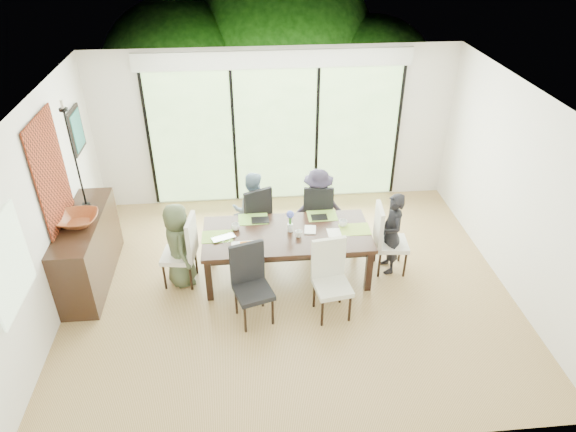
{
  "coord_description": "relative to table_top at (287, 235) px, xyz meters",
  "views": [
    {
      "loc": [
        -0.55,
        -5.57,
        4.64
      ],
      "look_at": [
        0.0,
        0.25,
        1.0
      ],
      "focal_mm": 32.0,
      "sensor_mm": 36.0,
      "label": 1
    }
  ],
  "objects": [
    {
      "name": "floor",
      "position": [
        0.01,
        -0.26,
        -0.7
      ],
      "size": [
        6.0,
        5.0,
        0.01
      ],
      "primitive_type": "cube",
      "color": "olive",
      "rests_on": "ground"
    },
    {
      "name": "ceiling",
      "position": [
        0.01,
        -0.26,
        2.01
      ],
      "size": [
        6.0,
        5.0,
        0.01
      ],
      "primitive_type": "cube",
      "color": "white",
      "rests_on": "wall_back"
    },
    {
      "name": "wall_back",
      "position": [
        0.01,
        2.25,
        0.66
      ],
      "size": [
        6.0,
        0.02,
        2.7
      ],
      "primitive_type": "cube",
      "color": "silver",
      "rests_on": "floor"
    },
    {
      "name": "wall_front",
      "position": [
        0.01,
        -2.77,
        0.66
      ],
      "size": [
        6.0,
        0.02,
        2.7
      ],
      "primitive_type": "cube",
      "color": "silver",
      "rests_on": "floor"
    },
    {
      "name": "wall_left",
      "position": [
        -3.0,
        -0.26,
        0.66
      ],
      "size": [
        0.02,
        5.0,
        2.7
      ],
      "primitive_type": "cube",
      "color": "silver",
      "rests_on": "floor"
    },
    {
      "name": "wall_right",
      "position": [
        3.02,
        -0.26,
        0.66
      ],
      "size": [
        0.02,
        5.0,
        2.7
      ],
      "primitive_type": "cube",
      "color": "silver",
      "rests_on": "floor"
    },
    {
      "name": "glass_doors",
      "position": [
        0.01,
        2.21,
        0.51
      ],
      "size": [
        4.2,
        0.02,
        2.3
      ],
      "primitive_type": "cube",
      "color": "#598C3F",
      "rests_on": "wall_back"
    },
    {
      "name": "blinds_header",
      "position": [
        0.01,
        2.2,
        1.81
      ],
      "size": [
        4.4,
        0.06,
        0.28
      ],
      "primitive_type": "cube",
      "color": "white",
      "rests_on": "wall_back"
    },
    {
      "name": "mullion_a",
      "position": [
        -2.09,
        2.2,
        0.51
      ],
      "size": [
        0.05,
        0.04,
        2.3
      ],
      "primitive_type": "cube",
      "color": "black",
      "rests_on": "wall_back"
    },
    {
      "name": "mullion_b",
      "position": [
        -0.69,
        2.2,
        0.51
      ],
      "size": [
        0.05,
        0.04,
        2.3
      ],
      "primitive_type": "cube",
      "color": "black",
      "rests_on": "wall_back"
    },
    {
      "name": "mullion_c",
      "position": [
        0.71,
        2.2,
        0.51
      ],
      "size": [
        0.05,
        0.04,
        2.3
      ],
      "primitive_type": "cube",
      "color": "black",
      "rests_on": "wall_back"
    },
    {
      "name": "mullion_d",
      "position": [
        2.11,
        2.2,
        0.51
      ],
      "size": [
        0.05,
        0.04,
        2.3
      ],
      "primitive_type": "cube",
      "color": "black",
      "rests_on": "wall_back"
    },
    {
      "name": "side_window",
      "position": [
        -2.96,
        -1.46,
        0.81
      ],
      "size": [
        0.02,
        0.9,
        1.0
      ],
      "primitive_type": "cube",
      "color": "#8CAD7F",
      "rests_on": "wall_left"
    },
    {
      "name": "deck",
      "position": [
        0.01,
        3.14,
        -0.74
      ],
      "size": [
        6.0,
        1.8,
        0.1
      ],
      "primitive_type": "cube",
      "color": "brown",
      "rests_on": "ground"
    },
    {
      "name": "rail_top",
      "position": [
        0.01,
        3.94,
        -0.14
      ],
      "size": [
        6.0,
        0.08,
        0.06
      ],
      "primitive_type": "cube",
      "color": "brown",
      "rests_on": "deck"
    },
    {
      "name": "foliage_left",
      "position": [
        -1.79,
        4.94,
        0.75
      ],
      "size": [
        3.2,
        3.2,
        3.2
      ],
      "primitive_type": "sphere",
      "color": "#14380F",
      "rests_on": "ground"
    },
    {
      "name": "foliage_mid",
      "position": [
        0.41,
        5.54,
        1.11
      ],
      "size": [
        4.0,
        4.0,
        4.0
      ],
      "primitive_type": "sphere",
      "color": "#14380F",
      "rests_on": "ground"
    },
    {
      "name": "foliage_right",
      "position": [
        2.21,
        4.74,
        0.57
      ],
      "size": [
        2.8,
        2.8,
        2.8
      ],
      "primitive_type": "sphere",
      "color": "#14380F",
      "rests_on": "ground"
    },
    {
      "name": "foliage_far",
      "position": [
        -0.59,
        6.24,
        0.93
      ],
      "size": [
        3.6,
        3.6,
        3.6
      ],
      "primitive_type": "sphere",
      "color": "#14380F",
      "rests_on": "ground"
    },
    {
      "name": "table_top",
      "position": [
        0.0,
        0.0,
        0.0
      ],
      "size": [
        2.3,
        1.05,
        0.06
      ],
      "primitive_type": "cube",
      "color": "black",
      "rests_on": "floor"
    },
    {
      "name": "table_apron",
      "position": [
        0.0,
        0.0,
        -0.09
      ],
      "size": [
        2.11,
        0.86,
        0.1
      ],
      "primitive_type": "cube",
      "color": "black",
      "rests_on": "floor"
    },
    {
      "name": "table_leg_fl",
      "position": [
        -1.08,
        -0.43,
        -0.36
      ],
      "size": [
        0.09,
        0.09,
        0.66
      ],
      "primitive_type": "cube",
      "color": "black",
      "rests_on": "floor"
    },
    {
      "name": "table_leg_fr",
      "position": [
        1.08,
        -0.43,
        -0.36
      ],
      "size": [
        0.09,
        0.09,
        0.66
      ],
      "primitive_type": "cube",
      "color": "black",
      "rests_on": "floor"
    },
    {
      "name": "table_leg_bl",
      "position": [
        -1.08,
        0.43,
        -0.36
      ],
      "size": [
        0.09,
        0.09,
        0.66
      ],
      "primitive_type": "cube",
      "color": "black",
      "rests_on": "floor"
    },
    {
      "name": "table_leg_br",
      "position": [
        1.08,
        0.43,
        -0.36
      ],
      "size": [
        0.09,
        0.09,
        0.66
      ],
      "primitive_type": "cube",
      "color": "black",
      "rests_on": "floor"
    },
    {
      "name": "chair_left_end",
      "position": [
        -1.5,
        0.0,
        -0.16
      ],
      "size": [
        0.5,
        0.5,
        1.05
      ],
      "primitive_type": null,
      "rotation": [
        0.0,
        0.0,
        -1.71
      ],
      "color": "white",
      "rests_on": "floor"
    },
    {
      "name": "chair_right_end",
      "position": [
        1.5,
        0.0,
        -0.16
      ],
      "size": [
        0.48,
        0.48,
        1.05
      ],
      "primitive_type": null,
      "rotation": [
        0.0,
        0.0,
        1.48
      ],
      "color": "silver",
      "rests_on": "floor"
    },
    {
      "name": "chair_far_left",
      "position": [
        -0.45,
        0.85,
        -0.16
      ],
      "size": [
        0.58,
        0.58,
        1.05
      ],
      "primitive_type": null,
      "rotation": [
        0.0,
        0.0,
        3.57
      ],
      "color": "black",
      "rests_on": "floor"
    },
    {
      "name": "chair_far_right",
      "position": [
        0.55,
        0.85,
        -0.16
      ],
      "size": [
        0.49,
        0.49,
        1.05
      ],
      "primitive_type": null,
      "rotation": [
        0.0,
        0.0,
        3.04
      ],
      "color": "black",
      "rests_on": "floor"
    },
    {
      "name": "chair_near_left",
      "position": [
        -0.5,
        -0.87,
        -0.16
      ],
      "size": [
        0.55,
        0.55,
        1.05
      ],
      "primitive_type": null,
      "rotation": [
        0.0,
        0.0,
        0.3
      ],
      "color": "black",
      "rests_on": "floor"
    },
    {
      "name": "chair_near_right",
      "position": [
        0.5,
        -0.87,
        -0.16
      ],
      "size": [
        0.5,
        0.5,
        1.05
      ],
      "primitive_type": null,
      "rotation": [
        0.0,
        0.0,
        0.15
      ],
      "color": "silver",
      "rests_on": "floor"
    },
    {
      "name": "person_left_end",
      "position": [
        -1.48,
        0.0,
        -0.07
      ],
      "size": [
        0.49,
        0.65,
        1.24
      ],
      "primitive_type": "imported",
      "rotation": [
        0.0,
        0.0,
        1.81
      ],
      "color": "#454F35",
      "rests_on": "floor"
    },
    {
      "name": "person_right_end",
      "position": [
        1.48,
        0.0,
        -0.07
      ],
      "size": [
        0.4,
        0.6,
        1.24
      ],
      "primitive_type": "imported",
      "rotation": [
        0.0,
        0.0,
        -1.51
      ],
      "color": "black",
      "rests_on": "floor"
    },
    {
      "name": "person_far_left",
      "position": [
        -0.45,
        0.83,
        -0.07
      ],
      "size": [
        0.6,
        0.4,
        1.24
      ],
      "primitive_type": "imported",
      "rotation": [
        0.0,
        0.0,
        3.08
      ],
      "color": "#7693AB",
      "rests_on": "floor"
    },
    {
      "name": "person_far_right",
      "position": [
        0.55,
        0.83,
        -0.07
      ],
      "size": [
        0.62,
        0.43,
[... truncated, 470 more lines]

